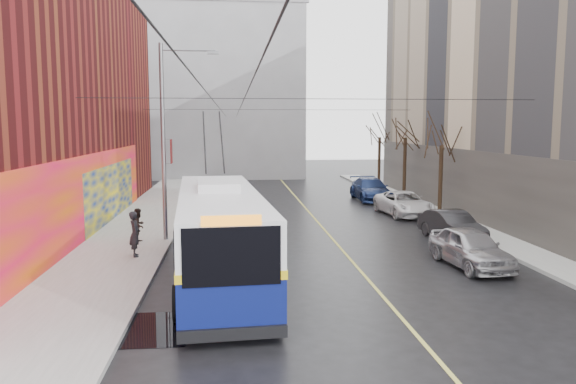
{
  "coord_description": "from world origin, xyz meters",
  "views": [
    {
      "loc": [
        -3.16,
        -15.86,
        5.4
      ],
      "look_at": [
        -0.83,
        7.96,
        2.52
      ],
      "focal_mm": 35.0,
      "sensor_mm": 36.0,
      "label": 1
    }
  ],
  "objects_px": {
    "following_car": "(230,198)",
    "pedestrian_b": "(139,225)",
    "tree_near": "(442,132)",
    "parked_car_c": "(404,204)",
    "tree_far": "(380,128)",
    "streetlight_pole": "(167,137)",
    "parked_car_b": "(452,226)",
    "pedestrian_a": "(135,234)",
    "parked_car_a": "(470,247)",
    "parked_car_d": "(371,189)",
    "tree_mid": "(406,127)",
    "trolleybus": "(220,232)"
  },
  "relations": [
    {
      "from": "following_car",
      "to": "pedestrian_b",
      "type": "height_order",
      "value": "pedestrian_b"
    },
    {
      "from": "tree_near",
      "to": "parked_car_c",
      "type": "distance_m",
      "value": 4.74
    },
    {
      "from": "tree_far",
      "to": "following_car",
      "type": "bearing_deg",
      "value": -140.21
    },
    {
      "from": "following_car",
      "to": "streetlight_pole",
      "type": "bearing_deg",
      "value": -108.99
    },
    {
      "from": "streetlight_pole",
      "to": "parked_car_b",
      "type": "bearing_deg",
      "value": -3.75
    },
    {
      "from": "pedestrian_a",
      "to": "following_car",
      "type": "bearing_deg",
      "value": -29.96
    },
    {
      "from": "parked_car_a",
      "to": "parked_car_d",
      "type": "height_order",
      "value": "parked_car_d"
    },
    {
      "from": "tree_mid",
      "to": "tree_far",
      "type": "height_order",
      "value": "tree_mid"
    },
    {
      "from": "tree_mid",
      "to": "following_car",
      "type": "distance_m",
      "value": 13.6
    },
    {
      "from": "tree_far",
      "to": "parked_car_d",
      "type": "xyz_separation_m",
      "value": [
        -2.35,
        -6.67,
        -4.35
      ]
    },
    {
      "from": "tree_far",
      "to": "parked_car_a",
      "type": "bearing_deg",
      "value": -97.1
    },
    {
      "from": "parked_car_b",
      "to": "parked_car_a",
      "type": "bearing_deg",
      "value": -111.57
    },
    {
      "from": "tree_mid",
      "to": "following_car",
      "type": "bearing_deg",
      "value": -164.95
    },
    {
      "from": "parked_car_d",
      "to": "following_car",
      "type": "bearing_deg",
      "value": -160.38
    },
    {
      "from": "tree_far",
      "to": "parked_car_d",
      "type": "relative_size",
      "value": 1.21
    },
    {
      "from": "streetlight_pole",
      "to": "following_car",
      "type": "height_order",
      "value": "streetlight_pole"
    },
    {
      "from": "streetlight_pole",
      "to": "parked_car_d",
      "type": "distance_m",
      "value": 18.91
    },
    {
      "from": "tree_near",
      "to": "tree_far",
      "type": "distance_m",
      "value": 14.0
    },
    {
      "from": "trolleybus",
      "to": "tree_far",
      "type": "bearing_deg",
      "value": 60.36
    },
    {
      "from": "parked_car_b",
      "to": "parked_car_d",
      "type": "xyz_separation_m",
      "value": [
        -0.35,
        14.2,
        0.09
      ]
    },
    {
      "from": "tree_far",
      "to": "parked_car_b",
      "type": "distance_m",
      "value": 21.42
    },
    {
      "from": "parked_car_d",
      "to": "pedestrian_a",
      "type": "bearing_deg",
      "value": -129.98
    },
    {
      "from": "tree_near",
      "to": "tree_far",
      "type": "xyz_separation_m",
      "value": [
        0.0,
        14.0,
        0.17
      ]
    },
    {
      "from": "tree_mid",
      "to": "following_car",
      "type": "height_order",
      "value": "tree_mid"
    },
    {
      "from": "trolleybus",
      "to": "pedestrian_b",
      "type": "distance_m",
      "value": 7.07
    },
    {
      "from": "tree_far",
      "to": "parked_car_a",
      "type": "height_order",
      "value": "tree_far"
    },
    {
      "from": "parked_car_a",
      "to": "parked_car_c",
      "type": "xyz_separation_m",
      "value": [
        1.2,
        12.23,
        -0.04
      ]
    },
    {
      "from": "parked_car_a",
      "to": "tree_near",
      "type": "bearing_deg",
      "value": 69.76
    },
    {
      "from": "streetlight_pole",
      "to": "parked_car_d",
      "type": "xyz_separation_m",
      "value": [
        12.78,
        13.33,
        -4.06
      ]
    },
    {
      "from": "parked_car_a",
      "to": "tree_far",
      "type": "bearing_deg",
      "value": 77.97
    },
    {
      "from": "trolleybus",
      "to": "pedestrian_a",
      "type": "bearing_deg",
      "value": 133.34
    },
    {
      "from": "parked_car_c",
      "to": "pedestrian_b",
      "type": "relative_size",
      "value": 3.32
    },
    {
      "from": "streetlight_pole",
      "to": "parked_car_a",
      "type": "height_order",
      "value": "streetlight_pole"
    },
    {
      "from": "parked_car_a",
      "to": "parked_car_b",
      "type": "relative_size",
      "value": 1.04
    },
    {
      "from": "tree_near",
      "to": "tree_far",
      "type": "relative_size",
      "value": 0.97
    },
    {
      "from": "tree_far",
      "to": "pedestrian_b",
      "type": "height_order",
      "value": "tree_far"
    },
    {
      "from": "parked_car_c",
      "to": "following_car",
      "type": "bearing_deg",
      "value": 158.45
    },
    {
      "from": "parked_car_b",
      "to": "tree_near",
      "type": "bearing_deg",
      "value": 66.15
    },
    {
      "from": "tree_mid",
      "to": "following_car",
      "type": "relative_size",
      "value": 1.43
    },
    {
      "from": "tree_near",
      "to": "parked_car_c",
      "type": "relative_size",
      "value": 1.26
    },
    {
      "from": "parked_car_a",
      "to": "pedestrian_a",
      "type": "xyz_separation_m",
      "value": [
        -12.91,
        2.36,
        0.31
      ]
    },
    {
      "from": "tree_far",
      "to": "pedestrian_a",
      "type": "relative_size",
      "value": 3.6
    },
    {
      "from": "tree_far",
      "to": "following_car",
      "type": "height_order",
      "value": "tree_far"
    },
    {
      "from": "pedestrian_b",
      "to": "parked_car_d",
      "type": "bearing_deg",
      "value": -23.75
    },
    {
      "from": "streetlight_pole",
      "to": "following_car",
      "type": "bearing_deg",
      "value": 74.25
    },
    {
      "from": "parked_car_b",
      "to": "parked_car_c",
      "type": "relative_size",
      "value": 0.83
    },
    {
      "from": "tree_far",
      "to": "following_car",
      "type": "distance_m",
      "value": 16.73
    },
    {
      "from": "parked_car_b",
      "to": "pedestrian_a",
      "type": "xyz_separation_m",
      "value": [
        -14.11,
        -2.47,
        0.37
      ]
    },
    {
      "from": "parked_car_a",
      "to": "pedestrian_b",
      "type": "distance_m",
      "value": 14.18
    },
    {
      "from": "tree_mid",
      "to": "pedestrian_a",
      "type": "relative_size",
      "value": 3.66
    }
  ]
}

